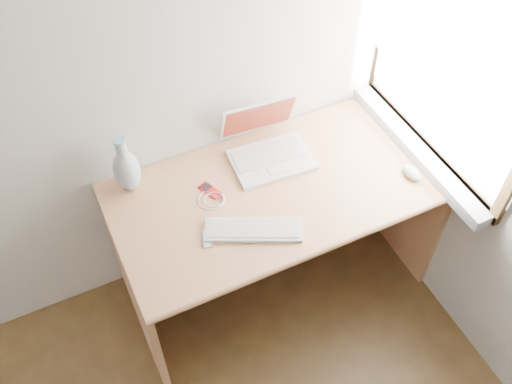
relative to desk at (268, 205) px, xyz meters
name	(u,v)px	position (x,y,z in m)	size (l,w,h in m)	color
window	(447,58)	(0.69, -0.17, 0.73)	(0.11, 0.99, 1.10)	white
desk	(268,205)	(0.00, 0.00, 0.00)	(1.45, 0.72, 0.77)	tan
laptop	(267,146)	(0.04, 0.11, 0.28)	(0.37, 0.32, 0.24)	white
external_keyboard	(253,230)	(-0.20, -0.25, 0.23)	(0.41, 0.28, 0.02)	white
mouse	(412,173)	(0.56, -0.28, 0.24)	(0.06, 0.10, 0.03)	white
ipod	(210,190)	(-0.27, 0.02, 0.23)	(0.08, 0.11, 0.01)	#BC0D10
cable_coil	(211,200)	(-0.29, -0.03, 0.22)	(0.12, 0.12, 0.01)	white
remote	(207,238)	(-0.38, -0.21, 0.23)	(0.03, 0.09, 0.01)	white
vase	(127,170)	(-0.58, 0.18, 0.34)	(0.11, 0.11, 0.29)	silver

